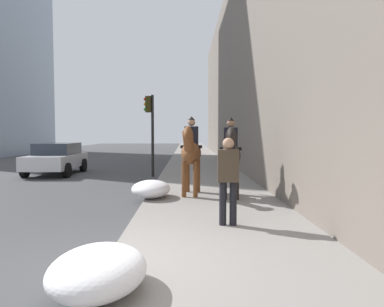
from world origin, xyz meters
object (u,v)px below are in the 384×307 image
(mounted_horse_near, at_px, (191,152))
(pedestrian_greeting, at_px, (228,175))
(mounted_horse_far, at_px, (231,154))
(car_near_lane, at_px, (56,158))
(traffic_light_near_curb, at_px, (150,122))

(mounted_horse_near, xyz_separation_m, pedestrian_greeting, (-3.42, -0.68, -0.28))
(mounted_horse_far, bearing_deg, car_near_lane, -126.47)
(mounted_horse_far, xyz_separation_m, car_near_lane, (6.71, 7.24, -0.58))
(mounted_horse_near, bearing_deg, car_near_lane, -129.30)
(mounted_horse_near, distance_m, traffic_light_near_curb, 5.67)
(mounted_horse_near, xyz_separation_m, mounted_horse_far, (-0.41, -1.09, -0.03))
(mounted_horse_near, distance_m, car_near_lane, 8.82)
(car_near_lane, bearing_deg, pedestrian_greeting, 35.03)
(mounted_horse_near, relative_size, mounted_horse_far, 1.02)
(pedestrian_greeting, bearing_deg, mounted_horse_far, -4.63)
(mounted_horse_far, relative_size, car_near_lane, 0.57)
(mounted_horse_far, bearing_deg, traffic_light_near_curb, -147.62)
(traffic_light_near_curb, bearing_deg, mounted_horse_near, -162.22)
(mounted_horse_far, height_order, pedestrian_greeting, mounted_horse_far)
(mounted_horse_far, xyz_separation_m, traffic_light_near_curb, (5.72, 2.80, 1.06))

